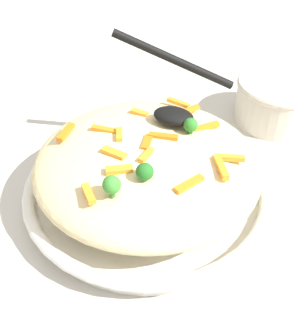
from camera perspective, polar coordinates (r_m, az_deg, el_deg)
ground_plane at (r=0.62m, az=-0.00°, el=-4.46°), size 2.40×2.40×0.00m
serving_bowl at (r=0.61m, az=-0.00°, el=-3.05°), size 0.34×0.34×0.04m
pasta_mound at (r=0.58m, az=-0.00°, el=0.43°), size 0.30×0.30×0.07m
carrot_piece_0 at (r=0.63m, az=5.22°, el=7.41°), size 0.03×0.04×0.01m
carrot_piece_1 at (r=0.53m, az=-0.10°, el=1.62°), size 0.01×0.03×0.01m
carrot_piece_2 at (r=0.54m, az=-4.34°, el=1.97°), size 0.03×0.02×0.01m
carrot_piece_3 at (r=0.50m, az=5.52°, el=-2.08°), size 0.03×0.04×0.01m
carrot_piece_4 at (r=0.55m, az=10.75°, el=1.31°), size 0.04×0.02×0.01m
carrot_piece_5 at (r=0.56m, az=0.00°, el=3.37°), size 0.02×0.03×0.01m
carrot_piece_6 at (r=0.65m, az=3.82°, el=8.58°), size 0.04×0.01×0.01m
carrot_piece_7 at (r=0.49m, az=-7.63°, el=-3.34°), size 0.03×0.03×0.01m
carrot_piece_8 at (r=0.53m, az=9.63°, el=0.08°), size 0.03×0.04×0.01m
carrot_piece_9 at (r=0.58m, az=-5.37°, el=4.91°), size 0.04×0.01×0.01m
carrot_piece_10 at (r=0.57m, az=-3.83°, el=4.12°), size 0.02×0.03×0.01m
carrot_piece_11 at (r=0.59m, az=-10.56°, el=4.65°), size 0.01×0.04×0.01m
carrot_piece_12 at (r=0.62m, az=-1.01°, el=7.15°), size 0.03×0.01×0.01m
carrot_piece_13 at (r=0.56m, az=2.15°, el=4.14°), size 0.04×0.02×0.01m
carrot_piece_14 at (r=0.52m, az=-3.65°, el=-0.28°), size 0.03×0.03×0.01m
carrot_piece_15 at (r=0.60m, az=7.60°, el=5.32°), size 0.03×0.04×0.01m
broccoli_floret_0 at (r=0.48m, az=-4.28°, el=-2.35°), size 0.02×0.02×0.03m
broccoli_floret_1 at (r=0.50m, az=-0.31°, el=-0.51°), size 0.02×0.02×0.02m
broccoli_floret_2 at (r=0.57m, az=5.72°, el=5.58°), size 0.02×0.02×0.02m
serving_spoon at (r=0.61m, az=3.52°, el=9.83°), size 0.17×0.14×0.09m
companion_bowl at (r=0.80m, az=16.66°, el=8.60°), size 0.15×0.15×0.08m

